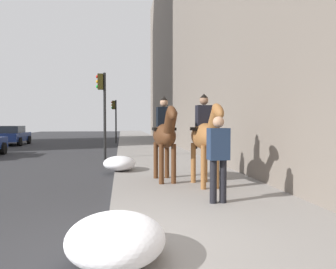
{
  "coord_description": "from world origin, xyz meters",
  "views": [
    {
      "loc": [
        -4.19,
        -0.22,
        1.7
      ],
      "look_at": [
        4.0,
        -1.37,
        1.4
      ],
      "focal_mm": 35.69,
      "sensor_mm": 36.0,
      "label": 1
    }
  ],
  "objects_px": {
    "car_near_lane": "(11,135)",
    "traffic_light_far_curb": "(115,114)",
    "mounted_horse_near": "(165,134)",
    "traffic_light_near_curb": "(103,102)",
    "mounted_horse_far": "(205,135)",
    "pedestrian_greeting": "(218,153)"
  },
  "relations": [
    {
      "from": "pedestrian_greeting",
      "to": "traffic_light_near_curb",
      "type": "height_order",
      "value": "traffic_light_near_curb"
    },
    {
      "from": "mounted_horse_far",
      "to": "traffic_light_far_curb",
      "type": "xyz_separation_m",
      "value": [
        19.31,
        2.58,
        0.96
      ]
    },
    {
      "from": "car_near_lane",
      "to": "traffic_light_far_curb",
      "type": "height_order",
      "value": "traffic_light_far_curb"
    },
    {
      "from": "traffic_light_far_curb",
      "to": "mounted_horse_far",
      "type": "bearing_deg",
      "value": -172.38
    },
    {
      "from": "mounted_horse_near",
      "to": "traffic_light_near_curb",
      "type": "relative_size",
      "value": 0.58
    },
    {
      "from": "traffic_light_near_curb",
      "to": "traffic_light_far_curb",
      "type": "height_order",
      "value": "traffic_light_near_curb"
    },
    {
      "from": "pedestrian_greeting",
      "to": "mounted_horse_near",
      "type": "bearing_deg",
      "value": 12.33
    },
    {
      "from": "pedestrian_greeting",
      "to": "car_near_lane",
      "type": "xyz_separation_m",
      "value": [
        19.93,
        10.04,
        -0.35
      ]
    },
    {
      "from": "mounted_horse_near",
      "to": "pedestrian_greeting",
      "type": "relative_size",
      "value": 1.34
    },
    {
      "from": "mounted_horse_far",
      "to": "traffic_light_near_curb",
      "type": "height_order",
      "value": "traffic_light_near_curb"
    },
    {
      "from": "car_near_lane",
      "to": "traffic_light_near_curb",
      "type": "distance_m",
      "value": 13.39
    },
    {
      "from": "mounted_horse_far",
      "to": "pedestrian_greeting",
      "type": "distance_m",
      "value": 1.77
    },
    {
      "from": "pedestrian_greeting",
      "to": "car_near_lane",
      "type": "bearing_deg",
      "value": 23.19
    },
    {
      "from": "mounted_horse_far",
      "to": "traffic_light_near_curb",
      "type": "distance_m",
      "value": 7.81
    },
    {
      "from": "mounted_horse_near",
      "to": "traffic_light_far_curb",
      "type": "xyz_separation_m",
      "value": [
        18.51,
        1.68,
        0.98
      ]
    },
    {
      "from": "car_near_lane",
      "to": "traffic_light_near_curb",
      "type": "height_order",
      "value": "traffic_light_near_curb"
    },
    {
      "from": "car_near_lane",
      "to": "traffic_light_far_curb",
      "type": "bearing_deg",
      "value": -82.79
    },
    {
      "from": "pedestrian_greeting",
      "to": "traffic_light_near_curb",
      "type": "xyz_separation_m",
      "value": [
        8.9,
        2.69,
        1.52
      ]
    },
    {
      "from": "traffic_light_near_curb",
      "to": "traffic_light_far_curb",
      "type": "relative_size",
      "value": 1.12
    },
    {
      "from": "traffic_light_near_curb",
      "to": "mounted_horse_far",
      "type": "bearing_deg",
      "value": -158.1
    },
    {
      "from": "mounted_horse_near",
      "to": "pedestrian_greeting",
      "type": "bearing_deg",
      "value": 12.59
    },
    {
      "from": "mounted_horse_far",
      "to": "pedestrian_greeting",
      "type": "relative_size",
      "value": 1.35
    }
  ]
}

